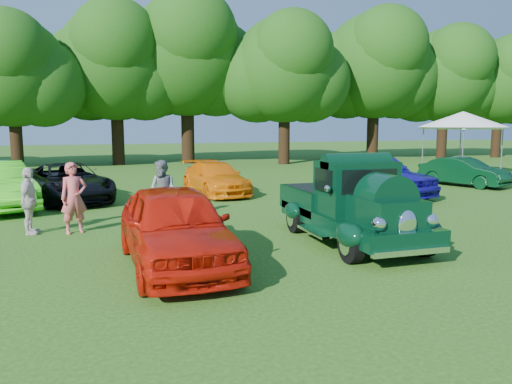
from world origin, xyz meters
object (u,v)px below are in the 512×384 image
object	(u,v)px
back_car_black	(68,182)
back_car_green	(464,172)
hero_pickup	(351,207)
red_convertible	(175,226)
back_car_blue	(376,174)
spectator_pink	(74,198)
canopy_tent	(463,120)
back_car_orange	(215,178)
spectator_white	(29,201)
spectator_grey	(163,190)

from	to	relation	value
back_car_black	back_car_green	size ratio (longest dim) A/B	1.28
hero_pickup	red_convertible	bearing A→B (deg)	-169.31
back_car_blue	spectator_pink	distance (m)	11.52
canopy_tent	red_convertible	bearing A→B (deg)	-143.62
back_car_orange	spectator_white	distance (m)	8.44
back_car_blue	spectator_white	distance (m)	12.51
hero_pickup	back_car_blue	world-z (taller)	hero_pickup
red_convertible	spectator_grey	size ratio (longest dim) A/B	2.68
red_convertible	canopy_tent	distance (m)	21.84
spectator_white	red_convertible	bearing A→B (deg)	-132.86
spectator_grey	canopy_tent	world-z (taller)	canopy_tent
spectator_pink	red_convertible	bearing A→B (deg)	-79.70
red_convertible	back_car_black	xyz separation A→B (m)	(-2.50, 9.50, -0.11)
hero_pickup	canopy_tent	xyz separation A→B (m)	(13.19, 12.08, 2.15)
spectator_white	back_car_blue	bearing A→B (deg)	-65.51
back_car_black	spectator_pink	xyz separation A→B (m)	(0.45, -5.71, 0.23)
back_car_black	spectator_pink	size ratio (longest dim) A/B	2.70
hero_pickup	spectator_pink	bearing A→B (deg)	154.86
canopy_tent	back_car_green	bearing A→B (deg)	-128.20
hero_pickup	canopy_tent	world-z (taller)	canopy_tent
spectator_white	hero_pickup	bearing A→B (deg)	-104.14
spectator_white	back_car_orange	bearing A→B (deg)	-38.13
spectator_pink	spectator_white	world-z (taller)	spectator_pink
spectator_white	canopy_tent	distance (m)	22.57
back_car_blue	red_convertible	bearing A→B (deg)	-154.29
hero_pickup	back_car_black	distance (m)	11.04
back_car_black	back_car_blue	world-z (taller)	back_car_blue
red_convertible	back_car_orange	distance (m)	10.20
back_car_blue	spectator_white	xyz separation A→B (m)	(-12.05, -3.35, -0.00)
back_car_blue	spectator_white	size ratio (longest dim) A/B	2.94
back_car_blue	spectator_grey	distance (m)	8.92
back_car_orange	back_car_blue	distance (m)	6.34
back_car_blue	spectator_pink	size ratio (longest dim) A/B	2.74
spectator_white	back_car_black	bearing A→B (deg)	2.37
canopy_tent	spectator_pink	bearing A→B (deg)	-155.04
red_convertible	spectator_grey	bearing A→B (deg)	83.59
back_car_black	spectator_grey	bearing A→B (deg)	-76.72
back_car_green	spectator_grey	distance (m)	14.55
red_convertible	canopy_tent	world-z (taller)	canopy_tent
back_car_blue	back_car_green	bearing A→B (deg)	1.97
spectator_pink	spectator_grey	world-z (taller)	spectator_pink
back_car_orange	spectator_pink	size ratio (longest dim) A/B	2.39
hero_pickup	back_car_green	size ratio (longest dim) A/B	1.28
back_car_orange	spectator_grey	xyz separation A→B (m)	(-2.69, -4.90, 0.24)
hero_pickup	spectator_white	distance (m)	8.09
back_car_black	back_car_blue	size ratio (longest dim) A/B	0.99
spectator_pink	spectator_grey	bearing A→B (deg)	5.37
hero_pickup	spectator_white	xyz separation A→B (m)	(-7.44, 3.17, 0.01)
back_car_black	spectator_white	world-z (taller)	spectator_white
red_convertible	spectator_white	size ratio (longest dim) A/B	2.75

